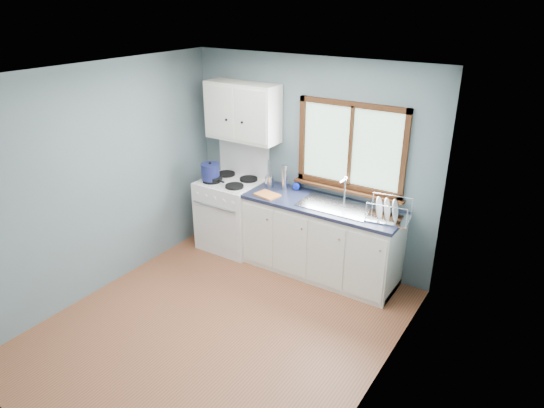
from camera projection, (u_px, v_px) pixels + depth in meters
The scene contains 19 objects.
floor at pixel (220, 328), 4.94m from camera, with size 3.20×3.60×0.02m, color brown.
ceiling at pixel (207, 75), 3.94m from camera, with size 3.20×3.60×0.02m, color white.
wall_back at pixel (310, 163), 5.83m from camera, with size 3.20×0.02×2.50m, color slate.
wall_front at pixel (31, 317), 3.04m from camera, with size 3.20×0.02×2.50m, color slate.
wall_left at pixel (98, 182), 5.24m from camera, with size 0.02×3.60×2.50m, color slate.
wall_right at pixel (381, 264), 3.63m from camera, with size 0.02×3.60×2.50m, color slate.
gas_range at pixel (232, 212), 6.34m from camera, with size 0.76×0.69×1.36m.
base_cabinets at pixel (321, 242), 5.74m from camera, with size 1.85×0.60×0.88m.
countertop at pixel (322, 205), 5.54m from camera, with size 1.89×0.64×0.04m, color black.
sink at pixel (336, 211), 5.47m from camera, with size 0.84×0.46×0.44m.
window at pixel (350, 153), 5.44m from camera, with size 1.36×0.10×1.03m.
upper_cabinets at pixel (242, 112), 5.89m from camera, with size 0.95×0.35×0.70m.
skillet at pixel (214, 178), 6.12m from camera, with size 0.36×0.28×0.05m.
stockpot at pixel (210, 172), 6.09m from camera, with size 0.31×0.31×0.23m.
utensil_crock at pixel (270, 181), 6.00m from camera, with size 0.12×0.12×0.34m.
thermos at pixel (284, 177), 5.87m from camera, with size 0.07×0.07×0.31m, color silver.
soap_bottle at pixel (296, 182), 5.84m from camera, with size 0.09×0.09×0.23m, color #0F25BE.
dish_towel at pixel (267, 195), 5.74m from camera, with size 0.28×0.20×0.02m, color orange.
dish_rack at pixel (388, 214), 5.12m from camera, with size 0.49×0.40×0.23m.
Camera 1 is at (2.64, -3.09, 3.11)m, focal length 32.00 mm.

